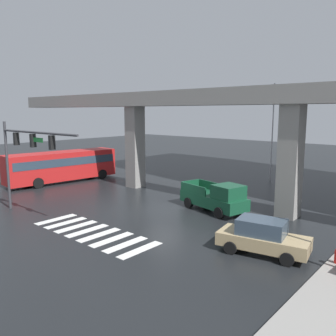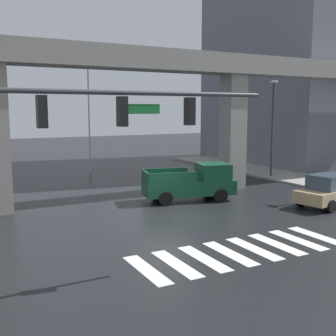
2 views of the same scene
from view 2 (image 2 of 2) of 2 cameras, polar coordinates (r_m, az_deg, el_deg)
The scene contains 9 objects.
ground_plane at distance 20.72m, azimuth -0.41°, elevation -6.37°, with size 120.00×120.00×0.00m, color black.
crosswalk_stripes at distance 15.82m, azimuth 10.03°, elevation -11.06°, with size 8.25×2.80×0.01m.
elevated_overpass at distance 24.00m, azimuth -5.25°, elevation 12.80°, with size 48.81×1.91×8.54m.
sidewalk_east at distance 30.58m, azimuth 20.67°, elevation -2.06°, with size 4.00×36.00×0.15m, color gray.
pickup_truck at distance 23.79m, azimuth 3.52°, elevation -2.07°, with size 5.40×3.04×2.08m.
sedan_tan at distance 24.01m, azimuth 21.16°, elevation -2.84°, with size 4.55×2.53×1.72m.
traffic_signal_mast at distance 11.51m, azimuth -11.51°, elevation 4.90°, with size 8.69×0.32×6.20m.
street_lamp_mid_block at distance 32.22m, azimuth 14.07°, elevation 6.72°, with size 0.44×0.70×7.24m.
flagpole at distance 34.49m, azimuth -10.60°, elevation 8.59°, with size 1.16×0.12×9.59m.
Camera 2 is at (-9.31, -17.79, 5.14)m, focal length 44.74 mm.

